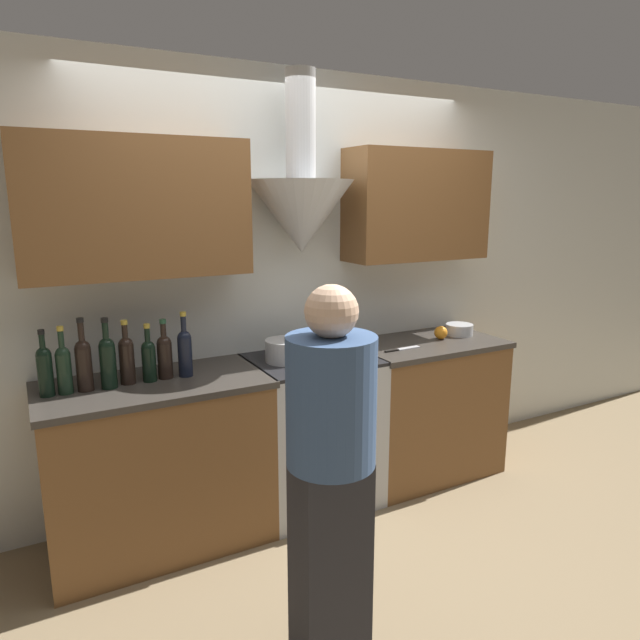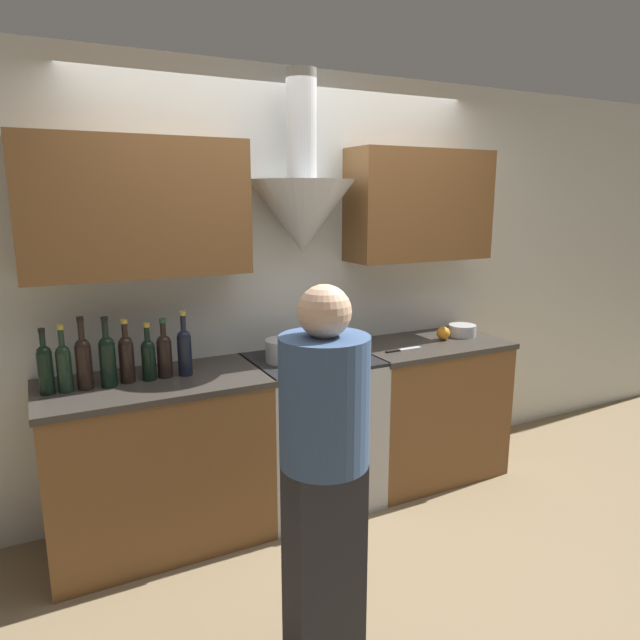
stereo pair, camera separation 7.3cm
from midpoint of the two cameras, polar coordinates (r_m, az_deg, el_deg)
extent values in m
plane|color=#847051|center=(3.51, 2.31, -19.73)|extent=(12.00, 12.00, 0.00)
cube|color=silver|center=(3.59, -2.52, 3.31)|extent=(8.40, 0.06, 2.60)
cone|color=#B7BABC|center=(3.37, -1.17, 10.31)|extent=(0.61, 0.61, 0.42)
cylinder|color=#B7BABC|center=(3.39, -1.21, 18.91)|extent=(0.17, 0.17, 0.60)
cube|color=brown|center=(3.10, -17.26, 10.66)|extent=(1.13, 0.32, 0.70)
cube|color=brown|center=(3.83, 10.45, 11.19)|extent=(0.98, 0.32, 0.70)
cube|color=brown|center=(3.27, -15.26, -13.81)|extent=(1.13, 0.60, 0.89)
cube|color=#38332D|center=(3.10, -15.73, -6.14)|extent=(1.16, 0.62, 0.03)
cube|color=brown|center=(3.97, 11.01, -8.84)|extent=(0.98, 0.60, 0.89)
cube|color=#38332D|center=(3.83, 11.28, -2.41)|extent=(1.00, 0.62, 0.03)
cube|color=#B7BABC|center=(3.54, -0.14, -11.15)|extent=(0.72, 0.60, 0.90)
cube|color=black|center=(3.32, 2.21, -13.51)|extent=(0.51, 0.01, 0.40)
cube|color=black|center=(3.39, -0.15, -3.98)|extent=(0.72, 0.60, 0.02)
cube|color=#B7BABC|center=(3.64, -2.07, -3.83)|extent=(0.72, 0.06, 0.10)
cylinder|color=black|center=(3.04, -25.11, -4.85)|extent=(0.07, 0.07, 0.21)
sphere|color=black|center=(3.01, -25.29, -2.96)|extent=(0.07, 0.07, 0.07)
cylinder|color=black|center=(3.00, -25.38, -1.91)|extent=(0.03, 0.03, 0.08)
cylinder|color=black|center=(2.99, -25.47, -0.96)|extent=(0.03, 0.03, 0.02)
cylinder|color=black|center=(3.04, -23.55, -4.78)|extent=(0.07, 0.07, 0.20)
sphere|color=black|center=(3.01, -23.72, -2.97)|extent=(0.07, 0.07, 0.07)
cylinder|color=black|center=(3.00, -23.82, -1.77)|extent=(0.03, 0.03, 0.10)
cylinder|color=gold|center=(2.99, -23.92, -0.66)|extent=(0.03, 0.03, 0.02)
cylinder|color=black|center=(3.04, -21.87, -4.44)|extent=(0.08, 0.08, 0.22)
sphere|color=black|center=(3.01, -22.03, -2.45)|extent=(0.07, 0.07, 0.07)
cylinder|color=black|center=(3.00, -22.14, -1.12)|extent=(0.03, 0.03, 0.11)
cylinder|color=black|center=(2.99, -22.24, 0.09)|extent=(0.03, 0.03, 0.02)
cylinder|color=black|center=(3.04, -19.79, -4.28)|extent=(0.08, 0.08, 0.22)
sphere|color=black|center=(3.01, -19.94, -2.28)|extent=(0.08, 0.08, 0.08)
cylinder|color=black|center=(3.00, -20.03, -1.04)|extent=(0.03, 0.03, 0.10)
cylinder|color=black|center=(2.98, -20.12, 0.09)|extent=(0.03, 0.03, 0.02)
cylinder|color=black|center=(3.08, -18.10, -4.09)|extent=(0.08, 0.08, 0.21)
sphere|color=black|center=(3.05, -18.23, -2.23)|extent=(0.07, 0.07, 0.07)
cylinder|color=black|center=(3.04, -18.30, -1.13)|extent=(0.03, 0.03, 0.09)
cylinder|color=gold|center=(3.03, -18.37, -0.13)|extent=(0.03, 0.03, 0.02)
cylinder|color=black|center=(3.09, -16.09, -4.17)|extent=(0.07, 0.07, 0.18)
sphere|color=black|center=(3.06, -16.19, -2.54)|extent=(0.07, 0.07, 0.07)
cylinder|color=black|center=(3.05, -16.26, -1.48)|extent=(0.03, 0.03, 0.09)
cylinder|color=gold|center=(3.04, -16.32, -0.49)|extent=(0.03, 0.03, 0.02)
cylinder|color=black|center=(3.11, -14.61, -3.84)|extent=(0.08, 0.08, 0.19)
sphere|color=black|center=(3.09, -14.71, -2.14)|extent=(0.07, 0.07, 0.07)
cylinder|color=black|center=(3.07, -14.77, -1.04)|extent=(0.03, 0.03, 0.09)
cylinder|color=#234C33|center=(3.06, -14.82, -0.06)|extent=(0.03, 0.03, 0.02)
cylinder|color=black|center=(3.12, -12.71, -3.53)|extent=(0.08, 0.08, 0.21)
sphere|color=black|center=(3.09, -12.80, -1.64)|extent=(0.07, 0.07, 0.07)
cylinder|color=black|center=(3.08, -12.86, -0.45)|extent=(0.03, 0.03, 0.10)
cylinder|color=gold|center=(3.06, -12.92, 0.65)|extent=(0.03, 0.03, 0.02)
cylinder|color=#B7BABC|center=(3.31, -2.79, -3.04)|extent=(0.24, 0.24, 0.13)
cylinder|color=#B7BABC|center=(3.49, 1.85, -2.72)|extent=(0.25, 0.25, 0.07)
sphere|color=orange|center=(3.90, 12.76, -1.31)|extent=(0.09, 0.09, 0.09)
cylinder|color=#B7BABC|center=(4.04, 14.54, -1.00)|extent=(0.19, 0.19, 0.08)
cube|color=silver|center=(3.62, 9.54, -2.85)|extent=(0.16, 0.04, 0.01)
cube|color=black|center=(3.55, 7.88, -3.12)|extent=(0.10, 0.02, 0.01)
cube|color=#28282D|center=(2.50, 1.31, -22.80)|extent=(0.30, 0.19, 0.84)
cylinder|color=#38517A|center=(2.18, 1.40, -8.14)|extent=(0.35, 0.35, 0.51)
sphere|color=#E0B28E|center=(2.09, 1.45, 0.85)|extent=(0.20, 0.20, 0.20)
camera|label=1|loc=(0.04, -89.35, 0.14)|focal=32.00mm
camera|label=2|loc=(0.04, 90.65, -0.14)|focal=32.00mm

